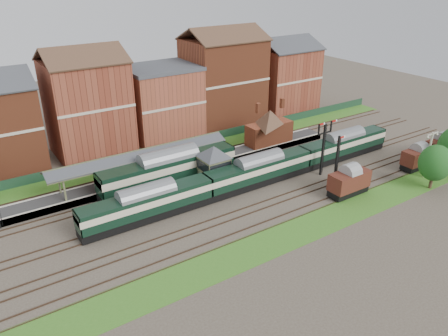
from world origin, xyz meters
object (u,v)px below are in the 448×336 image
signal_box (214,165)px  dmu_train (259,170)px  platform_railcar (169,169)px  goods_van_a (349,181)px  semaphore_bracket (323,146)px

signal_box → dmu_train: size_ratio=0.12×
signal_box → dmu_train: bearing=-31.1°
platform_railcar → goods_van_a: platform_railcar is taller
dmu_train → platform_railcar: (-10.70, 6.50, 0.39)m
semaphore_bracket → platform_railcar: semaphore_bracket is taller
signal_box → goods_van_a: 18.37m
semaphore_bracket → goods_van_a: bearing=-102.1°
semaphore_bracket → goods_van_a: semaphore_bracket is taller
signal_box → semaphore_bracket: bearing=-20.9°
signal_box → goods_van_a: (13.64, -12.25, -1.18)m
semaphore_bracket → platform_railcar: 22.34m
dmu_train → goods_van_a: size_ratio=8.75×
platform_railcar → goods_van_a: 24.50m
signal_box → goods_van_a: bearing=-41.9°
dmu_train → platform_railcar: platform_railcar is taller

